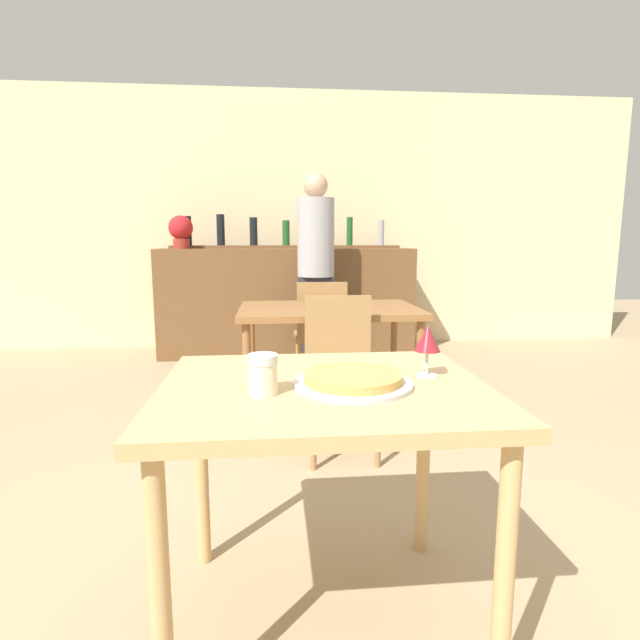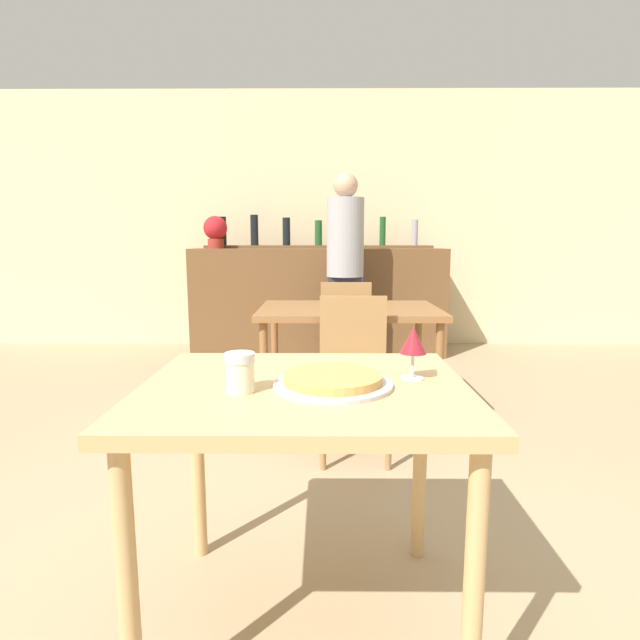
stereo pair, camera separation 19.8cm
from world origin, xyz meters
The scene contains 13 objects.
ground_plane centered at (0.00, 0.00, 0.00)m, with size 16.00×16.00×0.00m, color tan.
wall_back centered at (0.00, 4.30, 1.40)m, with size 8.00×0.05×2.80m.
dining_table_near centered at (0.00, 0.00, 0.68)m, with size 0.95×0.79×0.77m.
dining_table_far centered at (0.22, 1.86, 0.67)m, with size 1.18×0.79×0.75m.
bar_counter centered at (0.00, 3.80, 0.55)m, with size 2.60×0.56×1.10m.
bar_back_shelf centered at (-0.06, 3.94, 1.18)m, with size 2.39×0.24×0.35m.
chair_far_side_front centered at (0.22, 1.30, 0.50)m, with size 0.40×0.40×0.87m.
chair_far_side_back centered at (0.22, 2.42, 0.50)m, with size 0.40×0.40×0.87m.
pizza_tray centered at (0.08, -0.03, 0.79)m, with size 0.34×0.34×0.04m.
cheese_shaker centered at (-0.17, -0.08, 0.83)m, with size 0.08×0.08×0.11m.
person_standing centered at (0.25, 3.22, 0.97)m, with size 0.34×0.34×1.78m.
wine_glass centered at (0.32, 0.05, 0.89)m, with size 0.08×0.08×0.16m.
potted_plant centered at (-1.05, 3.75, 1.28)m, with size 0.24×0.24×0.33m.
Camera 2 is at (0.05, -1.41, 1.19)m, focal length 28.00 mm.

